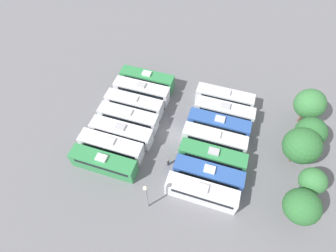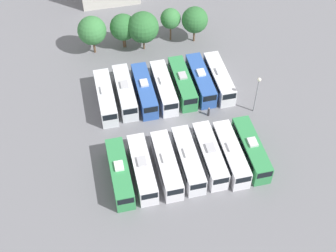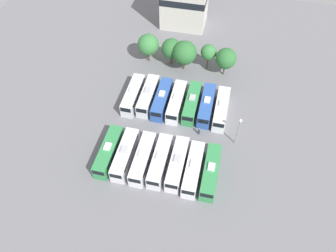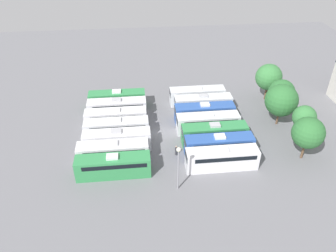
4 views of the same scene
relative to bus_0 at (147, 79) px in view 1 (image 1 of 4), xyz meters
The scene contains 22 objects.
ground_plane 12.37m from the bus_0, 38.73° to the left, with size 114.37×114.37×0.00m, color slate.
bus_0 is the anchor object (origin of this frame).
bus_1 3.13m from the bus_0, ahead, with size 2.52×10.34×3.44m.
bus_2 6.52m from the bus_0, ahead, with size 2.52×10.34×3.44m.
bus_3 9.66m from the bus_0, ahead, with size 2.52×10.34×3.44m.
bus_4 12.84m from the bus_0, ahead, with size 2.52×10.34×3.44m.
bus_5 15.79m from the bus_0, ahead, with size 2.52×10.34×3.44m.
bus_6 18.85m from the bus_0, ahead, with size 2.52×10.34×3.44m.
bus_7 15.04m from the bus_0, 89.40° to the left, with size 2.52×10.34×3.44m.
bus_8 15.89m from the bus_0, 77.93° to the left, with size 2.52×10.34×3.44m.
bus_9 16.49m from the bus_0, 67.14° to the left, with size 2.52×10.34×3.44m.
bus_10 17.89m from the bus_0, 57.73° to the left, with size 2.52×10.34×3.44m.
bus_11 20.05m from the bus_0, 50.61° to the left, with size 2.52×10.34×3.44m.
bus_12 22.16m from the bus_0, 44.51° to the left, with size 2.52×10.34×3.44m.
bus_13 24.24m from the bus_0, 38.92° to the left, with size 2.52×10.34×3.44m.
worker_person 17.86m from the bus_0, 30.66° to the left, with size 0.36×0.36×1.65m.
light_pole 24.23m from the bus_0, 20.49° to the left, with size 0.60×0.60×6.94m.
tree_0 28.73m from the bus_0, 90.04° to the left, with size 4.97×4.97×7.18m.
tree_1 29.54m from the bus_0, 79.40° to the left, with size 4.68×4.68×6.58m.
tree_2 29.02m from the bus_0, 72.44° to the left, with size 5.47×5.47×7.42m.
tree_3 32.37m from the bus_0, 64.37° to the left, with size 3.63×3.63×6.39m.
tree_4 33.20m from the bus_0, 57.00° to the left, with size 4.67×4.67×6.90m.
Camera 1 is at (24.07, 7.27, 37.42)m, focal length 28.00 mm.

